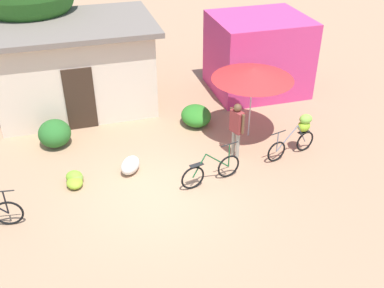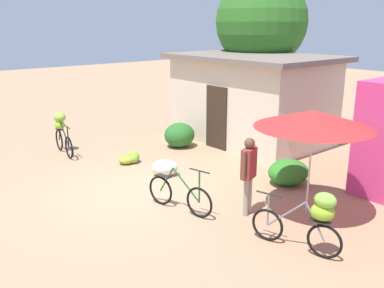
% 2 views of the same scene
% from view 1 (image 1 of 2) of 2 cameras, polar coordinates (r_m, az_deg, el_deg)
% --- Properties ---
extents(ground_plane, '(60.00, 60.00, 0.00)m').
position_cam_1_polar(ground_plane, '(11.65, -4.34, -6.18)').
color(ground_plane, '#A37D5D').
extents(building_low, '(5.34, 3.74, 2.89)m').
position_cam_1_polar(building_low, '(15.64, -14.56, 9.56)').
color(building_low, beige).
rests_on(building_low, ground).
extents(shop_pink, '(3.20, 2.80, 2.67)m').
position_cam_1_polar(shop_pink, '(16.60, 8.25, 11.09)').
color(shop_pink, '#D23978').
rests_on(shop_pink, ground).
extents(hedge_bush_front_left, '(0.94, 1.01, 0.79)m').
position_cam_1_polar(hedge_bush_front_left, '(13.90, -16.87, 1.29)').
color(hedge_bush_front_left, '#286626').
rests_on(hedge_bush_front_left, ground).
extents(hedge_bush_front_right, '(0.94, 1.09, 0.62)m').
position_cam_1_polar(hedge_bush_front_right, '(14.43, 0.51, 3.58)').
color(hedge_bush_front_right, '#2C7A25').
rests_on(hedge_bush_front_right, ground).
extents(market_umbrella, '(2.38, 2.38, 2.24)m').
position_cam_1_polar(market_umbrella, '(13.15, 7.65, 8.80)').
color(market_umbrella, beige).
rests_on(market_umbrella, ground).
extents(bicycle_near_pile, '(1.71, 0.41, 1.04)m').
position_cam_1_polar(bicycle_near_pile, '(11.79, 2.42, -3.39)').
color(bicycle_near_pile, black).
rests_on(bicycle_near_pile, ground).
extents(bicycle_center_loaded, '(1.65, 0.62, 1.18)m').
position_cam_1_polar(bicycle_center_loaded, '(13.16, 13.35, 1.53)').
color(bicycle_center_loaded, black).
rests_on(bicycle_center_loaded, ground).
extents(banana_pile_on_ground, '(0.55, 0.72, 0.33)m').
position_cam_1_polar(banana_pile_on_ground, '(12.25, -14.50, -4.29)').
color(banana_pile_on_ground, '#77B02C').
rests_on(banana_pile_on_ground, ground).
extents(produce_sack, '(0.76, 0.83, 0.44)m').
position_cam_1_polar(produce_sack, '(12.35, -7.75, -2.66)').
color(produce_sack, silver).
rests_on(produce_sack, ground).
extents(person_vendor, '(0.32, 0.55, 1.67)m').
position_cam_1_polar(person_vendor, '(12.53, 5.63, 2.40)').
color(person_vendor, gray).
rests_on(person_vendor, ground).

